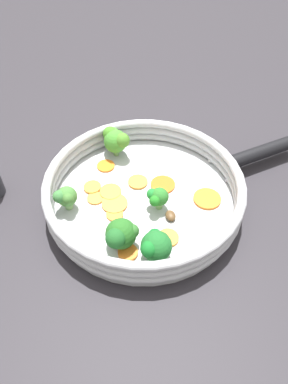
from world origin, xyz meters
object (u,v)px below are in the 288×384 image
object	(u,v)px
carrot_slice_3	(163,185)
broccoli_floret_2	(157,198)
carrot_slice_8	(168,238)
mushroom_piece_0	(170,216)
carrot_slice_0	(95,198)
carrot_slice_1	(92,187)
carrot_slice_5	(207,199)
skillet	(144,201)
carrot_slice_10	(138,182)
broccoli_floret_1	(115,139)
carrot_slice_7	(128,253)
carrot_slice_4	(111,192)
broccoli_floret_3	(121,235)
carrot_slice_2	(115,204)
carrot_slice_6	(106,166)
broccoli_floret_4	(155,246)
broccoli_floret_0	(65,197)
carrot_slice_9	(115,214)

from	to	relation	value
carrot_slice_3	broccoli_floret_2	size ratio (longest dim) A/B	1.03
carrot_slice_8	broccoli_floret_2	bearing A→B (deg)	55.38
mushroom_piece_0	carrot_slice_0	bearing A→B (deg)	111.66
carrot_slice_1	carrot_slice_5	world-z (taller)	same
skillet	carrot_slice_10	distance (m)	0.04
carrot_slice_5	broccoli_floret_1	distance (m)	0.20
carrot_slice_7	broccoli_floret_1	size ratio (longest dim) A/B	0.53
broccoli_floret_1	broccoli_floret_2	world-z (taller)	broccoli_floret_1
carrot_slice_4	broccoli_floret_1	size ratio (longest dim) A/B	0.64
broccoli_floret_3	carrot_slice_1	bearing A→B (deg)	64.56
carrot_slice_10	mushroom_piece_0	size ratio (longest dim) A/B	1.59
broccoli_floret_1	carrot_slice_5	bearing A→B (deg)	-86.62
carrot_slice_2	carrot_slice_4	bearing A→B (deg)	57.67
carrot_slice_2	carrot_slice_8	world-z (taller)	same
mushroom_piece_0	carrot_slice_8	bearing A→B (deg)	-148.09
carrot_slice_8	broccoli_floret_2	distance (m)	0.07
carrot_slice_6	broccoli_floret_2	xyz separation A→B (m)	(-0.02, -0.14, 0.02)
carrot_slice_2	carrot_slice_5	xyz separation A→B (m)	(0.11, -0.11, 0.00)
carrot_slice_10	mushroom_piece_0	xyz separation A→B (m)	(-0.03, -0.09, 0.00)
carrot_slice_7	broccoli_floret_3	size ratio (longest dim) A/B	0.56
carrot_slice_10	broccoli_floret_4	world-z (taller)	broccoli_floret_4
broccoli_floret_3	broccoli_floret_4	bearing A→B (deg)	-71.44
carrot_slice_7	broccoli_floret_2	bearing A→B (deg)	13.00
carrot_slice_0	mushroom_piece_0	xyz separation A→B (m)	(0.05, -0.12, 0.00)
carrot_slice_0	mushroom_piece_0	world-z (taller)	mushroom_piece_0
broccoli_floret_2	carrot_slice_3	bearing A→B (deg)	26.20
carrot_slice_1	carrot_slice_4	xyz separation A→B (m)	(0.01, -0.03, 0.00)
broccoli_floret_4	carrot_slice_10	bearing A→B (deg)	49.85
carrot_slice_1	carrot_slice_5	bearing A→B (deg)	-57.90
carrot_slice_5	broccoli_floret_2	world-z (taller)	broccoli_floret_2
carrot_slice_1	broccoli_floret_1	xyz separation A→B (m)	(0.09, 0.03, 0.03)
skillet	carrot_slice_0	xyz separation A→B (m)	(-0.06, 0.06, 0.01)
carrot_slice_8	broccoli_floret_0	size ratio (longest dim) A/B	0.76
mushroom_piece_0	carrot_slice_10	bearing A→B (deg)	73.92
carrot_slice_4	carrot_slice_1	bearing A→B (deg)	110.26
carrot_slice_1	broccoli_floret_1	bearing A→B (deg)	17.59
broccoli_floret_2	carrot_slice_10	bearing A→B (deg)	67.14
carrot_slice_1	carrot_slice_2	distance (m)	0.06
skillet	broccoli_floret_0	xyz separation A→B (m)	(-0.10, 0.08, 0.04)
carrot_slice_5	mushroom_piece_0	size ratio (longest dim) A/B	2.16
broccoli_floret_3	carrot_slice_0	bearing A→B (deg)	66.65
carrot_slice_5	carrot_slice_10	distance (m)	0.13
carrot_slice_8	broccoli_floret_4	bearing A→B (deg)	-172.64
carrot_slice_7	carrot_slice_10	bearing A→B (deg)	34.65
carrot_slice_3	carrot_slice_5	xyz separation A→B (m)	(0.02, -0.08, 0.00)
carrot_slice_0	carrot_slice_5	bearing A→B (deg)	-50.71
carrot_slice_1	carrot_slice_3	xyz separation A→B (m)	(0.08, -0.09, -0.00)
carrot_slice_5	carrot_slice_6	bearing A→B (deg)	105.06
skillet	carrot_slice_9	distance (m)	0.06
broccoli_floret_1	broccoli_floret_0	bearing A→B (deg)	-168.58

